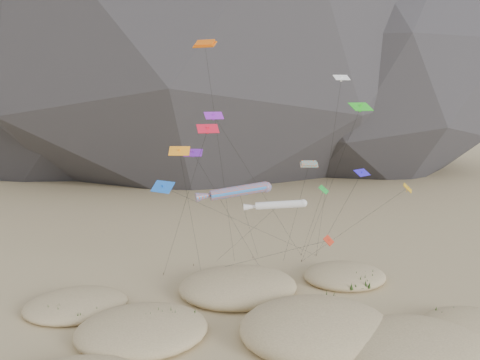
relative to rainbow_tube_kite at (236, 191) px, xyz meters
name	(u,v)px	position (x,y,z in m)	size (l,w,h in m)	color
ground	(285,351)	(2.61, -12.32, -12.98)	(500.00, 500.00, 0.00)	#CCB789
dunes	(268,330)	(1.70, -9.31, -12.26)	(51.62, 35.72, 4.21)	#CCB789
dune_grass	(277,321)	(2.92, -7.84, -12.13)	(43.52, 26.35, 1.55)	black
kite_stakes	(251,263)	(3.93, 11.10, -12.83)	(22.79, 4.64, 0.30)	#3F2D1E
rainbow_tube_kite	(236,191)	(0.00, 0.00, 0.00)	(10.40, 15.38, 13.97)	#E54918
white_tube_kite	(277,205)	(4.61, -0.61, -1.64)	(8.77, 14.86, 12.06)	silver
orange_parafoil	(205,47)	(-2.80, 5.06, 16.35)	(6.17, 9.00, 30.19)	#E65D0C
multi_parafoil	(309,165)	(9.65, 3.33, 2.27)	(2.31, 8.87, 15.83)	#FF571A
delta_kites	(277,155)	(4.48, -0.83, 4.13)	(29.29, 20.98, 26.18)	red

